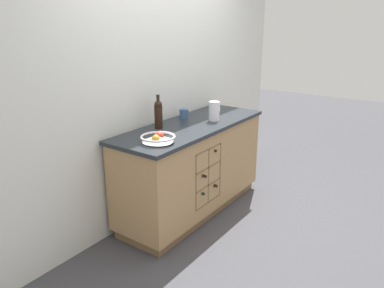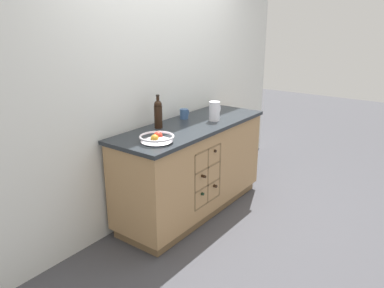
% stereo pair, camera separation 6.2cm
% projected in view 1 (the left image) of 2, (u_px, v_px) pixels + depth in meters
% --- Properties ---
extents(ground_plane, '(14.00, 14.00, 0.00)m').
position_uv_depth(ground_plane, '(192.00, 209.00, 3.90)').
color(ground_plane, '#424247').
extents(back_wall, '(4.40, 0.06, 2.55)m').
position_uv_depth(back_wall, '(162.00, 84.00, 3.69)').
color(back_wall, silver).
rests_on(back_wall, ground_plane).
extents(kitchen_island, '(1.78, 0.65, 0.92)m').
position_uv_depth(kitchen_island, '(192.00, 168.00, 3.75)').
color(kitchen_island, brown).
rests_on(kitchen_island, ground_plane).
extents(fruit_bowl, '(0.29, 0.29, 0.08)m').
position_uv_depth(fruit_bowl, '(158.00, 138.00, 3.06)').
color(fruit_bowl, silver).
rests_on(fruit_bowl, kitchen_island).
extents(white_pitcher, '(0.17, 0.11, 0.19)m').
position_uv_depth(white_pitcher, '(214.00, 111.00, 3.71)').
color(white_pitcher, white).
rests_on(white_pitcher, kitchen_island).
extents(ceramic_mug, '(0.13, 0.09, 0.10)m').
position_uv_depth(ceramic_mug, '(184.00, 114.00, 3.79)').
color(ceramic_mug, '#385684').
rests_on(ceramic_mug, kitchen_island).
extents(standing_wine_bottle, '(0.08, 0.08, 0.31)m').
position_uv_depth(standing_wine_bottle, '(158.00, 113.00, 3.43)').
color(standing_wine_bottle, black).
rests_on(standing_wine_bottle, kitchen_island).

